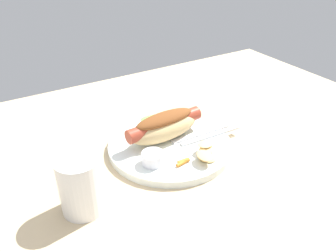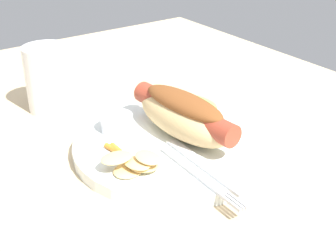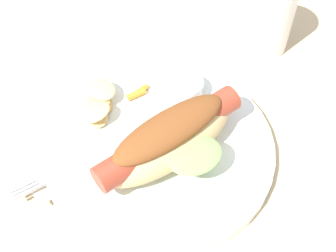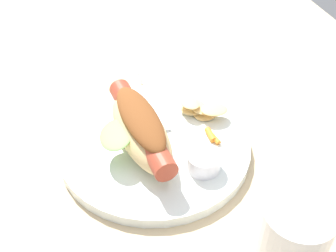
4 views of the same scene
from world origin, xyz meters
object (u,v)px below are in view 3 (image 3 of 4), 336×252
at_px(sauce_ramekin, 185,89).
at_px(chips_pile, 97,106).
at_px(fork, 81,163).
at_px(carrot_garnish, 137,93).
at_px(plate, 159,148).
at_px(knife, 98,170).
at_px(hot_dog, 170,139).
at_px(drinking_cup, 266,15).

xyz_separation_m(sauce_ramekin, chips_pile, (-0.10, 0.04, -0.00)).
distance_m(fork, carrot_garnish, 0.12).
bearing_deg(chips_pile, carrot_garnish, -4.14).
height_order(plate, chips_pile, chips_pile).
height_order(knife, chips_pile, chips_pile).
height_order(sauce_ramekin, carrot_garnish, sauce_ramekin).
relative_size(hot_dog, drinking_cup, 1.77).
height_order(sauce_ramekin, chips_pile, sauce_ramekin).
xyz_separation_m(hot_dog, carrot_garnish, (0.02, 0.10, -0.03)).
distance_m(knife, carrot_garnish, 0.12).
bearing_deg(carrot_garnish, chips_pile, 175.86).
distance_m(plate, carrot_garnish, 0.08).
xyz_separation_m(knife, drinking_cup, (0.30, 0.07, 0.03)).
xyz_separation_m(knife, chips_pile, (0.04, 0.08, 0.01)).
distance_m(fork, knife, 0.02).
bearing_deg(fork, carrot_garnish, -151.47).
bearing_deg(plate, fork, 164.05).
relative_size(sauce_ramekin, drinking_cup, 0.43).
relative_size(knife, chips_pile, 2.12).
bearing_deg(sauce_ramekin, knife, -164.60).
relative_size(sauce_ramekin, knife, 0.31).
relative_size(hot_dog, chips_pile, 2.68).
relative_size(plate, drinking_cup, 2.58).
bearing_deg(carrot_garnish, knife, -142.46).
bearing_deg(chips_pile, drinking_cup, -0.58).
distance_m(sauce_ramekin, drinking_cup, 0.16).
height_order(sauce_ramekin, fork, sauce_ramekin).
height_order(plate, knife, knife).
bearing_deg(carrot_garnish, plate, -102.43).
relative_size(sauce_ramekin, carrot_garnish, 1.41).
bearing_deg(drinking_cup, chips_pile, 179.42).
height_order(fork, chips_pile, chips_pile).
relative_size(fork, drinking_cup, 1.49).
bearing_deg(knife, sauce_ramekin, -162.91).
height_order(sauce_ramekin, knife, sauce_ramekin).
bearing_deg(drinking_cup, plate, -160.27).
bearing_deg(carrot_garnish, hot_dog, -98.98).
xyz_separation_m(sauce_ramekin, carrot_garnish, (-0.05, 0.03, -0.01)).
distance_m(fork, drinking_cup, 0.32).
xyz_separation_m(fork, chips_pile, (0.05, 0.06, 0.01)).
distance_m(sauce_ramekin, fork, 0.16).
bearing_deg(plate, knife, 174.86).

